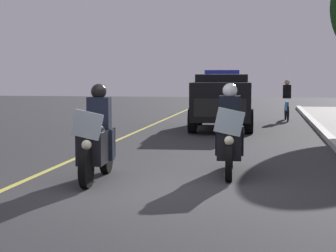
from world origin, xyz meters
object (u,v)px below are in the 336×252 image
at_px(police_motorcycle_lead_left, 97,141).
at_px(police_motorcycle_lead_right, 229,137).
at_px(police_suv, 222,98).
at_px(cyclist_background, 287,100).

height_order(police_motorcycle_lead_left, police_motorcycle_lead_right, same).
height_order(police_motorcycle_lead_right, police_suv, police_suv).
xyz_separation_m(police_motorcycle_lead_left, cyclist_background, (-14.34, 3.81, 0.14)).
height_order(police_motorcycle_lead_right, cyclist_background, police_motorcycle_lead_right).
bearing_deg(police_suv, police_motorcycle_lead_left, -8.03).
height_order(police_motorcycle_lead_left, police_suv, police_suv).
bearing_deg(police_motorcycle_lead_right, police_motorcycle_lead_left, -65.95).
distance_m(police_suv, cyclist_background, 4.74).
bearing_deg(police_suv, cyclist_background, 149.94).
xyz_separation_m(police_motorcycle_lead_left, police_motorcycle_lead_right, (-1.02, 2.29, 0.00)).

